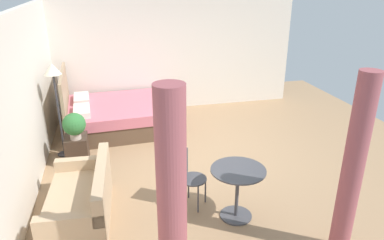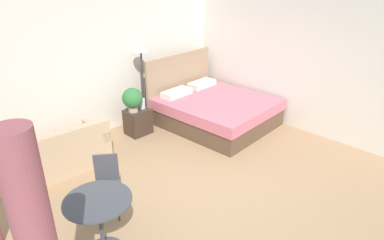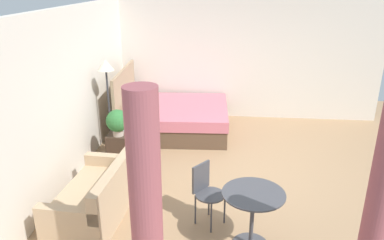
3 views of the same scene
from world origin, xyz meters
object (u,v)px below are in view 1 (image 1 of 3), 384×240
at_px(bed, 116,115).
at_px(cafe_chair_near_window, 188,174).
at_px(nightstand, 77,149).
at_px(potted_plant, 74,125).
at_px(balcony_table, 238,184).
at_px(vase, 76,129).
at_px(floor_lamp, 54,79).
at_px(couch, 82,202).

bearing_deg(bed, cafe_chair_near_window, -163.94).
bearing_deg(cafe_chair_near_window, nightstand, 43.90).
relative_size(potted_plant, cafe_chair_near_window, 0.57).
bearing_deg(balcony_table, nightstand, 45.90).
distance_m(nightstand, cafe_chair_near_window, 2.41).
bearing_deg(potted_plant, cafe_chair_near_window, -134.66).
xyz_separation_m(nightstand, balcony_table, (-2.18, -2.25, 0.27)).
bearing_deg(balcony_table, potted_plant, 47.05).
bearing_deg(cafe_chair_near_window, potted_plant, 45.34).
xyz_separation_m(potted_plant, vase, (0.22, -0.01, -0.16)).
xyz_separation_m(floor_lamp, balcony_table, (-2.56, -2.52, -0.94)).
xyz_separation_m(vase, cafe_chair_near_window, (-1.85, -1.64, -0.10)).
relative_size(nightstand, vase, 2.49).
xyz_separation_m(couch, potted_plant, (1.63, 0.14, 0.51)).
bearing_deg(nightstand, balcony_table, -134.10).
bearing_deg(floor_lamp, nightstand, -144.20).
bearing_deg(floor_lamp, bed, -44.32).
relative_size(balcony_table, cafe_chair_near_window, 0.90).
relative_size(potted_plant, vase, 2.32).
relative_size(potted_plant, balcony_table, 0.63).
bearing_deg(vase, balcony_table, -135.91).
distance_m(bed, floor_lamp, 1.87).
relative_size(bed, vase, 11.14).
height_order(nightstand, cafe_chair_near_window, cafe_chair_near_window).
xyz_separation_m(nightstand, floor_lamp, (0.38, 0.27, 1.22)).
height_order(couch, cafe_chair_near_window, cafe_chair_near_window).
bearing_deg(cafe_chair_near_window, couch, 90.07).
bearing_deg(cafe_chair_near_window, vase, 41.60).
bearing_deg(nightstand, vase, -10.36).
xyz_separation_m(potted_plant, balcony_table, (-2.08, -2.23, -0.25)).
relative_size(nightstand, cafe_chair_near_window, 0.61).
xyz_separation_m(couch, vase, (1.85, 0.14, 0.34)).
bearing_deg(balcony_table, couch, 77.81).
bearing_deg(nightstand, bed, -27.71).
distance_m(couch, balcony_table, 2.15).
relative_size(couch, nightstand, 3.17).
relative_size(vase, cafe_chair_near_window, 0.24).
bearing_deg(potted_plant, couch, -174.95).
relative_size(floor_lamp, cafe_chair_near_window, 2.09).
xyz_separation_m(bed, vase, (-1.31, 0.73, 0.29)).
xyz_separation_m(floor_lamp, cafe_chair_near_window, (-2.11, -1.94, -0.97)).
relative_size(nightstand, floor_lamp, 0.29).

